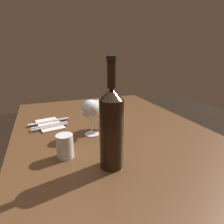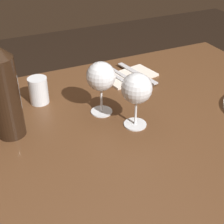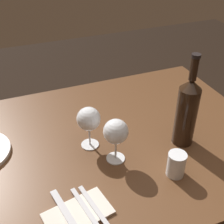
# 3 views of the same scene
# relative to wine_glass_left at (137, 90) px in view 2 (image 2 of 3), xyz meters

# --- Properties ---
(dining_table) EXTENTS (1.30, 0.90, 0.74)m
(dining_table) POSITION_rel_wine_glass_left_xyz_m (-0.04, 0.00, -0.21)
(dining_table) COLOR #56351E
(dining_table) RESTS_ON ground
(wine_glass_left) EXTENTS (0.09, 0.09, 0.16)m
(wine_glass_left) POSITION_rel_wine_glass_left_xyz_m (0.00, 0.00, 0.00)
(wine_glass_left) COLOR white
(wine_glass_left) RESTS_ON dining_table
(wine_glass_right) EXTENTS (0.09, 0.09, 0.17)m
(wine_glass_right) POSITION_rel_wine_glass_left_xyz_m (-0.06, 0.11, 0.00)
(wine_glass_right) COLOR white
(wine_glass_right) RESTS_ON dining_table
(wine_bottle) EXTENTS (0.08, 0.08, 0.35)m
(wine_bottle) POSITION_rel_wine_glass_left_xyz_m (-0.33, 0.11, 0.02)
(wine_bottle) COLOR black
(wine_bottle) RESTS_ON dining_table
(water_tumbler) EXTENTS (0.06, 0.06, 0.09)m
(water_tumbler) POSITION_rel_wine_glass_left_xyz_m (-0.22, 0.24, -0.08)
(water_tumbler) COLOR white
(water_tumbler) RESTS_ON dining_table
(folded_napkin) EXTENTS (0.21, 0.14, 0.01)m
(folded_napkin) POSITION_rel_wine_glass_left_xyz_m (0.13, 0.28, -0.11)
(folded_napkin) COLOR silver
(folded_napkin) RESTS_ON dining_table
(fork_inner) EXTENTS (0.05, 0.18, 0.00)m
(fork_inner) POSITION_rel_wine_glass_left_xyz_m (0.10, 0.28, -0.11)
(fork_inner) COLOR silver
(fork_inner) RESTS_ON folded_napkin
(fork_outer) EXTENTS (0.05, 0.18, 0.00)m
(fork_outer) POSITION_rel_wine_glass_left_xyz_m (0.08, 0.28, -0.11)
(fork_outer) COLOR silver
(fork_outer) RESTS_ON folded_napkin
(table_knife) EXTENTS (0.06, 0.21, 0.00)m
(table_knife) POSITION_rel_wine_glass_left_xyz_m (0.16, 0.28, -0.11)
(table_knife) COLOR silver
(table_knife) RESTS_ON folded_napkin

